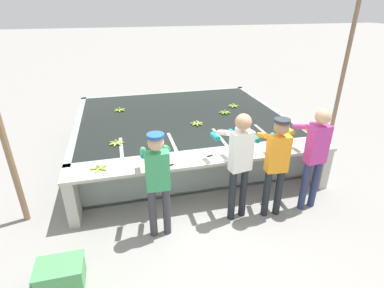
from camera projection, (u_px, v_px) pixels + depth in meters
name	position (u px, v px, depth m)	size (l,w,h in m)	color
ground_plane	(211.00, 208.00, 4.98)	(80.00, 80.00, 0.00)	gray
wash_tank	(181.00, 132.00, 6.84)	(4.49, 3.78, 0.83)	gray
work_ledge	(208.00, 170.00, 4.92)	(4.49, 0.45, 0.83)	#B7B2A3
worker_0	(158.00, 176.00, 4.04)	(0.42, 0.72, 1.60)	#38383D
worker_1	(239.00, 158.00, 4.36)	(0.48, 0.74, 1.73)	#1E2328
worker_2	(276.00, 159.00, 4.44)	(0.44, 0.73, 1.63)	#1E2328
worker_3	(315.00, 151.00, 4.59)	(0.44, 0.73, 1.71)	navy
banana_bunch_floating_0	(233.00, 106.00, 7.16)	(0.28, 0.27, 0.08)	#8CB738
banana_bunch_floating_1	(225.00, 112.00, 6.74)	(0.28, 0.28, 0.08)	#75A333
banana_bunch_floating_2	(116.00, 143.00, 5.29)	(0.28, 0.28, 0.08)	#93BC3D
banana_bunch_floating_3	(221.00, 132.00, 5.70)	(0.27, 0.27, 0.08)	#7FAD33
banana_bunch_floating_4	(120.00, 110.00, 6.89)	(0.27, 0.28, 0.08)	#8CB738
banana_bunch_floating_5	(197.00, 123.00, 6.13)	(0.28, 0.28, 0.08)	#8CB738
banana_bunch_ledge_0	(99.00, 168.00, 4.48)	(0.27, 0.28, 0.08)	#93BC3D
knife_0	(213.00, 155.00, 4.89)	(0.34, 0.16, 0.02)	silver
knife_1	(174.00, 164.00, 4.62)	(0.33, 0.17, 0.02)	silver
crate	(61.00, 275.00, 3.55)	(0.55, 0.39, 0.32)	#4C9E56
support_post_left	(0.00, 125.00, 4.03)	(0.09, 0.09, 3.20)	#846647
support_post_right	(342.00, 78.00, 6.47)	(0.09, 0.09, 3.20)	#846647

